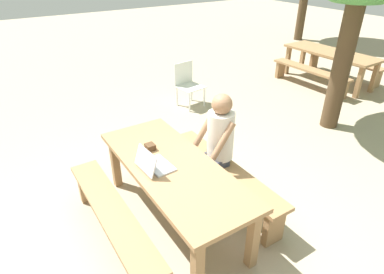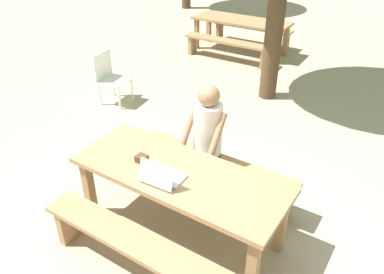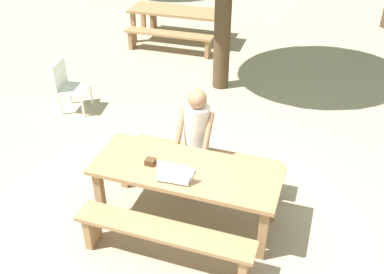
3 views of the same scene
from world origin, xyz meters
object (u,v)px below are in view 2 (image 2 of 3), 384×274
(small_pouch, at_px, (142,159))
(person_seated, at_px, (206,133))
(plastic_chair, at_px, (110,77))
(picnic_table_mid, at_px, (241,24))
(picnic_table_front, at_px, (179,181))
(laptop, at_px, (162,175))

(small_pouch, xyz_separation_m, person_seated, (0.30, 0.72, 0.02))
(small_pouch, xyz_separation_m, plastic_chair, (-2.25, 1.89, -0.33))
(person_seated, bearing_deg, picnic_table_mid, 112.63)
(picnic_table_front, height_order, picnic_table_mid, picnic_table_front)
(plastic_chair, bearing_deg, small_pouch, -138.38)
(picnic_table_front, relative_size, laptop, 5.65)
(small_pouch, height_order, picnic_table_mid, small_pouch)
(small_pouch, height_order, plastic_chair, plastic_chair)
(picnic_table_mid, bearing_deg, plastic_chair, -102.11)
(laptop, height_order, small_pouch, laptop)
(laptop, height_order, person_seated, person_seated)
(picnic_table_front, height_order, person_seated, person_seated)
(picnic_table_front, xyz_separation_m, plastic_chair, (-2.65, 1.83, -0.20))
(laptop, height_order, plastic_chair, laptop)
(laptop, bearing_deg, plastic_chair, -41.24)
(small_pouch, distance_m, plastic_chair, 2.95)
(person_seated, height_order, plastic_chair, person_seated)
(laptop, bearing_deg, picnic_table_mid, -73.46)
(small_pouch, distance_m, person_seated, 0.77)
(picnic_table_front, relative_size, picnic_table_mid, 0.99)
(small_pouch, bearing_deg, plastic_chair, 139.93)
(plastic_chair, distance_m, picnic_table_mid, 3.46)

